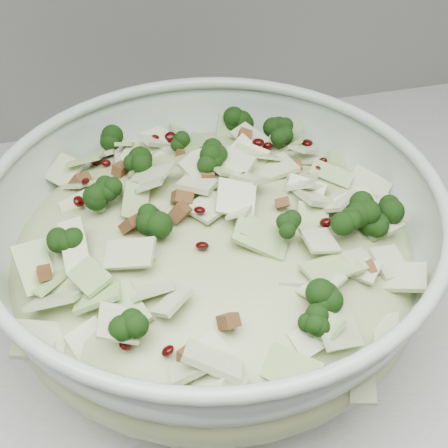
# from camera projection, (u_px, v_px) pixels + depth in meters

# --- Properties ---
(mixing_bowl) EXTENTS (0.50, 0.50, 0.16)m
(mixing_bowl) POSITION_uv_depth(u_px,v_px,m) (213.00, 257.00, 0.57)
(mixing_bowl) COLOR #B1C3B4
(mixing_bowl) RESTS_ON counter
(salad) EXTENTS (0.52, 0.52, 0.16)m
(salad) POSITION_uv_depth(u_px,v_px,m) (213.00, 236.00, 0.56)
(salad) COLOR #9FAD76
(salad) RESTS_ON mixing_bowl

